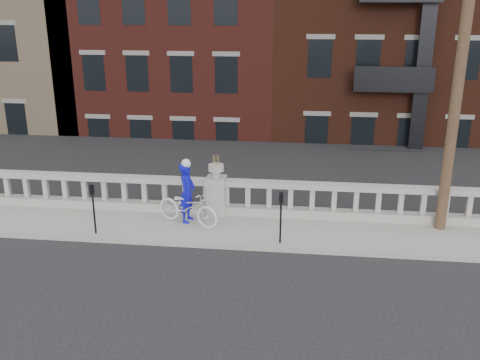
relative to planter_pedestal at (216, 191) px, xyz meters
name	(u,v)px	position (x,y,z in m)	size (l,w,h in m)	color
ground	(188,285)	(0.00, -3.95, -0.83)	(120.00, 120.00, 0.00)	black
sidewalk	(211,228)	(0.00, -0.95, -0.76)	(32.00, 2.20, 0.15)	#9C9890
balustrade	(216,197)	(0.00, 0.00, -0.19)	(28.00, 0.34, 1.03)	#9C9890
planter_pedestal	(216,191)	(0.00, 0.00, 0.00)	(0.55, 0.55, 1.76)	#9C9890
lower_level	(275,59)	(0.56, 19.09, 1.80)	(80.00, 44.00, 20.80)	#605E59
utility_pole	(464,35)	(6.20, -0.35, 4.41)	(1.60, 0.28, 10.00)	#422D1E
parking_meter_b	(93,204)	(-2.96, -1.80, 0.17)	(0.10, 0.09, 1.36)	black
parking_meter_c	(281,212)	(1.93, -1.80, 0.17)	(0.10, 0.09, 1.36)	black
bicycle	(188,207)	(-0.65, -0.88, -0.18)	(0.67, 1.92, 1.01)	silver
cyclist	(187,192)	(-0.71, -0.68, 0.17)	(0.62, 0.41, 1.70)	#0D0CB6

